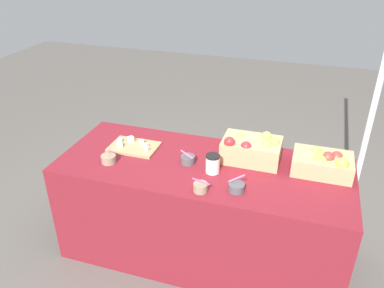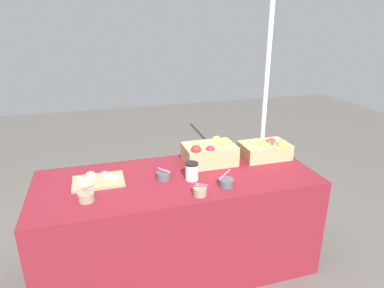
{
  "view_description": "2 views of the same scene",
  "coord_description": "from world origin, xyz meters",
  "px_view_note": "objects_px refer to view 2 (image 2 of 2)",
  "views": [
    {
      "loc": [
        0.58,
        -2.06,
        2.06
      ],
      "look_at": [
        -0.08,
        0.01,
        0.87
      ],
      "focal_mm": 36.12,
      "sensor_mm": 36.0,
      "label": 1
    },
    {
      "loc": [
        -0.49,
        -2.0,
        1.75
      ],
      "look_at": [
        0.12,
        0.06,
        0.94
      ],
      "focal_mm": 31.3,
      "sensor_mm": 36.0,
      "label": 2
    }
  ],
  "objects_px": {
    "sample_bowl_far": "(226,182)",
    "apple_crate_left": "(265,149)",
    "sample_bowl_extra": "(163,176)",
    "coffee_cup": "(192,171)",
    "apple_crate_middle": "(210,153)",
    "sample_bowl_near": "(200,191)",
    "tent_pole": "(266,90)",
    "sample_bowl_mid": "(86,197)",
    "cutting_board_front": "(98,181)"
  },
  "relations": [
    {
      "from": "sample_bowl_far",
      "to": "apple_crate_left",
      "type": "bearing_deg",
      "value": 37.59
    },
    {
      "from": "sample_bowl_extra",
      "to": "coffee_cup",
      "type": "bearing_deg",
      "value": -16.99
    },
    {
      "from": "apple_crate_middle",
      "to": "sample_bowl_near",
      "type": "xyz_separation_m",
      "value": [
        -0.22,
        -0.44,
        -0.06
      ]
    },
    {
      "from": "apple_crate_left",
      "to": "sample_bowl_near",
      "type": "height_order",
      "value": "apple_crate_left"
    },
    {
      "from": "sample_bowl_near",
      "to": "sample_bowl_extra",
      "type": "distance_m",
      "value": 0.32
    },
    {
      "from": "apple_crate_middle",
      "to": "sample_bowl_extra",
      "type": "bearing_deg",
      "value": -156.71
    },
    {
      "from": "apple_crate_middle",
      "to": "tent_pole",
      "type": "relative_size",
      "value": 0.17
    },
    {
      "from": "sample_bowl_mid",
      "to": "coffee_cup",
      "type": "distance_m",
      "value": 0.68
    },
    {
      "from": "apple_crate_middle",
      "to": "sample_bowl_mid",
      "type": "height_order",
      "value": "apple_crate_middle"
    },
    {
      "from": "apple_crate_left",
      "to": "apple_crate_middle",
      "type": "bearing_deg",
      "value": 178.12
    },
    {
      "from": "apple_crate_left",
      "to": "cutting_board_front",
      "type": "bearing_deg",
      "value": -176.66
    },
    {
      "from": "apple_crate_left",
      "to": "sample_bowl_far",
      "type": "bearing_deg",
      "value": -142.41
    },
    {
      "from": "tent_pole",
      "to": "sample_bowl_near",
      "type": "bearing_deg",
      "value": -133.05
    },
    {
      "from": "cutting_board_front",
      "to": "sample_bowl_near",
      "type": "height_order",
      "value": "sample_bowl_near"
    },
    {
      "from": "sample_bowl_far",
      "to": "sample_bowl_extra",
      "type": "bearing_deg",
      "value": 150.31
    },
    {
      "from": "apple_crate_left",
      "to": "sample_bowl_mid",
      "type": "relative_size",
      "value": 3.46
    },
    {
      "from": "apple_crate_middle",
      "to": "tent_pole",
      "type": "xyz_separation_m",
      "value": [
        0.76,
        0.6,
        0.31
      ]
    },
    {
      "from": "cutting_board_front",
      "to": "sample_bowl_mid",
      "type": "height_order",
      "value": "sample_bowl_mid"
    },
    {
      "from": "sample_bowl_near",
      "to": "sample_bowl_extra",
      "type": "relative_size",
      "value": 1.05
    },
    {
      "from": "sample_bowl_far",
      "to": "tent_pole",
      "type": "distance_m",
      "value": 1.3
    },
    {
      "from": "sample_bowl_near",
      "to": "tent_pole",
      "type": "bearing_deg",
      "value": 46.95
    },
    {
      "from": "sample_bowl_mid",
      "to": "tent_pole",
      "type": "relative_size",
      "value": 0.05
    },
    {
      "from": "cutting_board_front",
      "to": "tent_pole",
      "type": "relative_size",
      "value": 0.15
    },
    {
      "from": "cutting_board_front",
      "to": "sample_bowl_far",
      "type": "xyz_separation_m",
      "value": [
        0.79,
        -0.29,
        0.01
      ]
    },
    {
      "from": "sample_bowl_near",
      "to": "sample_bowl_extra",
      "type": "height_order",
      "value": "sample_bowl_near"
    },
    {
      "from": "apple_crate_left",
      "to": "cutting_board_front",
      "type": "height_order",
      "value": "apple_crate_left"
    },
    {
      "from": "cutting_board_front",
      "to": "sample_bowl_far",
      "type": "height_order",
      "value": "sample_bowl_far"
    },
    {
      "from": "cutting_board_front",
      "to": "coffee_cup",
      "type": "bearing_deg",
      "value": -12.4
    },
    {
      "from": "apple_crate_middle",
      "to": "sample_bowl_far",
      "type": "relative_size",
      "value": 3.69
    },
    {
      "from": "sample_bowl_extra",
      "to": "coffee_cup",
      "type": "distance_m",
      "value": 0.19
    },
    {
      "from": "coffee_cup",
      "to": "apple_crate_left",
      "type": "bearing_deg",
      "value": 17.54
    },
    {
      "from": "coffee_cup",
      "to": "sample_bowl_far",
      "type": "bearing_deg",
      "value": -39.67
    },
    {
      "from": "apple_crate_left",
      "to": "tent_pole",
      "type": "xyz_separation_m",
      "value": [
        0.31,
        0.62,
        0.32
      ]
    },
    {
      "from": "cutting_board_front",
      "to": "sample_bowl_far",
      "type": "bearing_deg",
      "value": -19.94
    },
    {
      "from": "tent_pole",
      "to": "sample_bowl_mid",
      "type": "bearing_deg",
      "value": -150.7
    },
    {
      "from": "sample_bowl_far",
      "to": "sample_bowl_extra",
      "type": "xyz_separation_m",
      "value": [
        -0.37,
        0.21,
        0.0
      ]
    },
    {
      "from": "cutting_board_front",
      "to": "sample_bowl_extra",
      "type": "height_order",
      "value": "sample_bowl_extra"
    },
    {
      "from": "sample_bowl_mid",
      "to": "cutting_board_front",
      "type": "bearing_deg",
      "value": 72.55
    },
    {
      "from": "sample_bowl_far",
      "to": "sample_bowl_mid",
      "type": "bearing_deg",
      "value": 176.04
    },
    {
      "from": "apple_crate_middle",
      "to": "tent_pole",
      "type": "distance_m",
      "value": 1.02
    },
    {
      "from": "tent_pole",
      "to": "coffee_cup",
      "type": "bearing_deg",
      "value": -139.39
    },
    {
      "from": "sample_bowl_mid",
      "to": "sample_bowl_far",
      "type": "relative_size",
      "value": 1.03
    },
    {
      "from": "tent_pole",
      "to": "apple_crate_left",
      "type": "bearing_deg",
      "value": -116.61
    },
    {
      "from": "sample_bowl_near",
      "to": "coffee_cup",
      "type": "height_order",
      "value": "coffee_cup"
    },
    {
      "from": "sample_bowl_mid",
      "to": "tent_pole",
      "type": "distance_m",
      "value": 1.91
    },
    {
      "from": "cutting_board_front",
      "to": "sample_bowl_extra",
      "type": "xyz_separation_m",
      "value": [
        0.42,
        -0.08,
        0.01
      ]
    },
    {
      "from": "sample_bowl_extra",
      "to": "tent_pole",
      "type": "relative_size",
      "value": 0.04
    },
    {
      "from": "sample_bowl_mid",
      "to": "sample_bowl_extra",
      "type": "distance_m",
      "value": 0.52
    },
    {
      "from": "coffee_cup",
      "to": "sample_bowl_extra",
      "type": "bearing_deg",
      "value": 163.01
    },
    {
      "from": "apple_crate_middle",
      "to": "tent_pole",
      "type": "height_order",
      "value": "tent_pole"
    }
  ]
}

